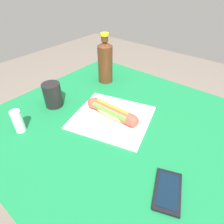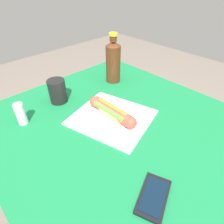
# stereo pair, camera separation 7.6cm
# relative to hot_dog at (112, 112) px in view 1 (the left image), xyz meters

# --- Properties ---
(ground_plane) EXTENTS (6.00, 6.00, 0.00)m
(ground_plane) POSITION_rel_hot_dog_xyz_m (-0.05, 0.00, -0.81)
(ground_plane) COLOR #6B6056
(ground_plane) RESTS_ON ground
(dining_table) EXTENTS (1.00, 0.90, 0.78)m
(dining_table) POSITION_rel_hot_dog_xyz_m (-0.05, 0.00, -0.19)
(dining_table) COLOR brown
(dining_table) RESTS_ON ground
(paper_wrapper) EXTENTS (0.36, 0.34, 0.01)m
(paper_wrapper) POSITION_rel_hot_dog_xyz_m (0.00, -0.00, -0.03)
(paper_wrapper) COLOR white
(paper_wrapper) RESTS_ON dining_table
(hot_dog) EXTENTS (0.24, 0.06, 0.05)m
(hot_dog) POSITION_rel_hot_dog_xyz_m (0.00, 0.00, 0.00)
(hot_dog) COLOR #E5BC75
(hot_dog) RESTS_ON paper_wrapper
(cell_phone) EXTENTS (0.11, 0.14, 0.01)m
(cell_phone) POSITION_rel_hot_dog_xyz_m (-0.32, 0.15, -0.03)
(cell_phone) COLOR black
(cell_phone) RESTS_ON dining_table
(soda_bottle) EXTENTS (0.08, 0.08, 0.25)m
(soda_bottle) POSITION_rel_hot_dog_xyz_m (0.23, -0.23, 0.08)
(soda_bottle) COLOR #4C2814
(soda_bottle) RESTS_ON dining_table
(drinking_cup) EXTENTS (0.08, 0.08, 0.11)m
(drinking_cup) POSITION_rel_hot_dog_xyz_m (0.25, 0.09, 0.02)
(drinking_cup) COLOR black
(drinking_cup) RESTS_ON dining_table
(salt_shaker) EXTENTS (0.04, 0.04, 0.09)m
(salt_shaker) POSITION_rel_hot_dog_xyz_m (0.22, 0.27, 0.01)
(salt_shaker) COLOR silver
(salt_shaker) RESTS_ON dining_table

